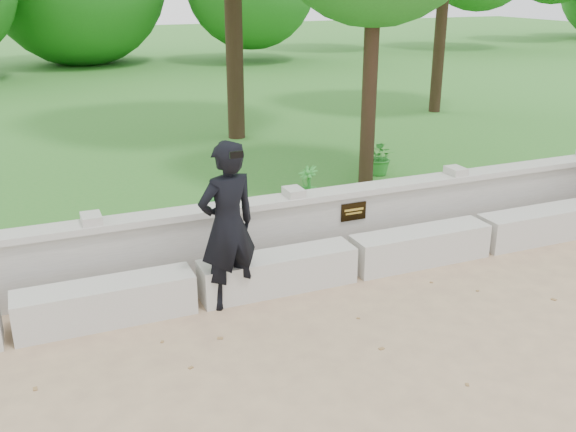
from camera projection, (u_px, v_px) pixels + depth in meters
name	position (u px, v px, depth m)	size (l,w,h in m)	color
ground	(441.00, 350.00, 6.43)	(80.00, 80.00, 0.00)	tan
lawn	(154.00, 104.00, 18.50)	(40.00, 22.00, 0.25)	#2D7325
concrete_bench	(352.00, 258.00, 8.00)	(11.90, 0.45, 0.45)	beige
parapet_wall	(328.00, 222.00, 8.52)	(12.50, 0.35, 0.90)	#B7B4AD
man_main	(228.00, 226.00, 7.01)	(0.79, 0.72, 1.92)	black
shrub_b	(219.00, 209.00, 8.72)	(0.34, 0.27, 0.62)	green
shrub_c	(379.00, 157.00, 11.21)	(0.59, 0.51, 0.66)	green
shrub_d	(308.00, 185.00, 9.78)	(0.33, 0.30, 0.59)	green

